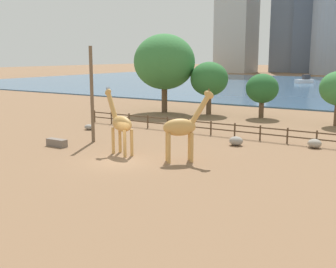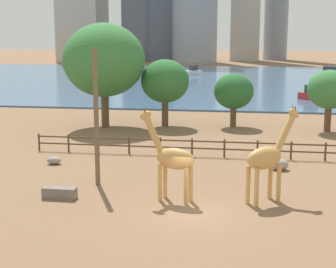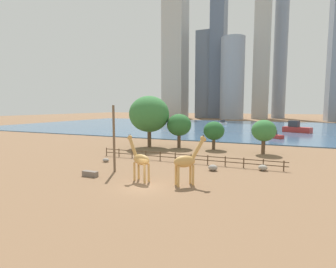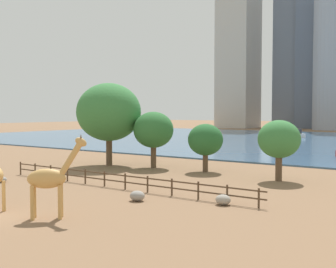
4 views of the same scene
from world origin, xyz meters
The scene contains 23 objects.
ground_plane centered at (0.00, 80.00, 0.00)m, with size 400.00×400.00×0.00m, color brown.
harbor_water centered at (0.00, 77.00, 0.10)m, with size 180.00×86.00×0.20m, color #3D6084.
giraffe_tall centered at (-1.32, 1.77, 2.29)m, with size 3.26×1.55×4.85m.
giraffe_companion centered at (3.54, 2.30, 2.38)m, with size 3.03×2.88×4.96m.
utility_pole centered at (-6.04, 4.03, 3.93)m, with size 0.28×0.28×7.86m, color brown.
boulder_near_fence centered at (4.60, 9.04, 0.36)m, with size 1.11×0.97×0.73m, color gray.
boulder_by_pole centered at (-10.34, 8.18, 0.26)m, with size 0.98×0.70×0.53m, color gray.
boulder_small centered at (10.16, 11.41, 0.35)m, with size 1.06×0.94×0.71m, color gray.
feeding_trough centered at (-7.29, 1.15, 0.30)m, with size 1.80×0.60×0.60m, color #72665B.
enclosure_fence centered at (-0.11, 12.00, 0.76)m, with size 26.12×0.14×1.30m.
tree_left_large centered at (-10.86, 22.63, 6.28)m, with size 7.56×7.56×9.71m.
tree_center_broad centered at (-5.37, 24.06, 4.27)m, with size 4.54×4.54×6.35m.
tree_right_tall centered at (9.55, 23.40, 3.79)m, with size 3.87×3.87×5.57m.
tree_left_small centered at (1.08, 24.63, 3.36)m, with size 3.71×3.71×5.06m.
boat_ferry centered at (16.66, 63.74, 1.34)m, with size 8.13×5.66×3.37m.
boat_sailboat centered at (-9.79, 86.47, 0.91)m, with size 4.06×4.91×2.09m.
boat_tug centered at (10.93, 45.61, 0.85)m, with size 4.15×4.27×1.93m.
skyline_block_central centered at (11.20, 166.79, 42.53)m, with size 8.42×8.42×85.07m, color gray.
skyline_tower_glass centered at (-36.04, 157.65, 29.23)m, with size 11.46×10.31×58.47m, color slate.
skyline_block_left centered at (0.50, 156.10, 36.37)m, with size 9.62×9.00×72.74m, color #B7B2A8.
skyline_tower_short centered at (-15.39, 143.77, 24.66)m, with size 14.41×14.41×49.32m, color #939EAD.
skyline_block_wide centered at (-52.62, 143.30, 39.82)m, with size 13.77×15.08×79.63m, color #B7B2A8.
skyline_tower_far centered at (-26.93, 156.22, 46.66)m, with size 9.05×13.63×93.32m, color slate.
Camera 3 is at (11.64, -21.56, 7.69)m, focal length 28.00 mm.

